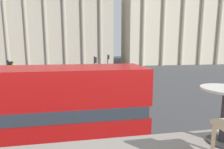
# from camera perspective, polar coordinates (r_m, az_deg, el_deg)

# --- Properties ---
(plaza_building_left) EXTENTS (34.71, 13.29, 23.40)m
(plaza_building_left) POSITION_cam_1_polar(r_m,az_deg,el_deg) (54.10, -19.50, 15.46)
(plaza_building_left) COLOR #B2A893
(plaza_building_left) RESTS_ON ground_plane
(plaza_building_right) EXTENTS (36.30, 12.24, 25.51)m
(plaza_building_right) POSITION_cam_1_polar(r_m,az_deg,el_deg) (60.47, 21.73, 15.58)
(plaza_building_right) COLOR beige
(plaza_building_right) RESTS_ON ground_plane
(traffic_light_near) EXTENTS (0.42, 0.24, 4.06)m
(traffic_light_near) POSITION_cam_1_polar(r_m,az_deg,el_deg) (13.25, -30.18, -2.03)
(traffic_light_near) COLOR black
(traffic_light_near) RESTS_ON ground_plane
(traffic_light_mid) EXTENTS (0.42, 0.24, 3.89)m
(traffic_light_mid) POSITION_cam_1_polar(r_m,az_deg,el_deg) (20.50, -5.58, 2.19)
(traffic_light_mid) COLOR black
(traffic_light_mid) RESTS_ON ground_plane
(traffic_light_far) EXTENTS (0.42, 0.24, 3.76)m
(traffic_light_far) POSITION_cam_1_polar(r_m,az_deg,el_deg) (29.48, -1.29, 4.03)
(traffic_light_far) COLOR black
(traffic_light_far) RESTS_ON ground_plane
(car_black) EXTENTS (4.20, 1.93, 1.35)m
(car_black) POSITION_cam_1_polar(r_m,az_deg,el_deg) (32.16, -1.59, 1.27)
(car_black) COLOR black
(car_black) RESTS_ON ground_plane
(pedestrian_red) EXTENTS (0.32, 0.32, 1.77)m
(pedestrian_red) POSITION_cam_1_polar(r_m,az_deg,el_deg) (20.86, -32.63, -3.25)
(pedestrian_red) COLOR #282B33
(pedestrian_red) RESTS_ON ground_plane
(pedestrian_blue) EXTENTS (0.32, 0.32, 1.69)m
(pedestrian_blue) POSITION_cam_1_polar(r_m,az_deg,el_deg) (35.35, -13.06, 2.16)
(pedestrian_blue) COLOR #282B33
(pedestrian_blue) RESTS_ON ground_plane
(pedestrian_white) EXTENTS (0.32, 0.32, 1.80)m
(pedestrian_white) POSITION_cam_1_polar(r_m,az_deg,el_deg) (33.18, -21.22, 1.51)
(pedestrian_white) COLOR #282B33
(pedestrian_white) RESTS_ON ground_plane
(pedestrian_black) EXTENTS (0.32, 0.32, 1.61)m
(pedestrian_black) POSITION_cam_1_polar(r_m,az_deg,el_deg) (22.96, -4.90, -1.17)
(pedestrian_black) COLOR #282B33
(pedestrian_black) RESTS_ON ground_plane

